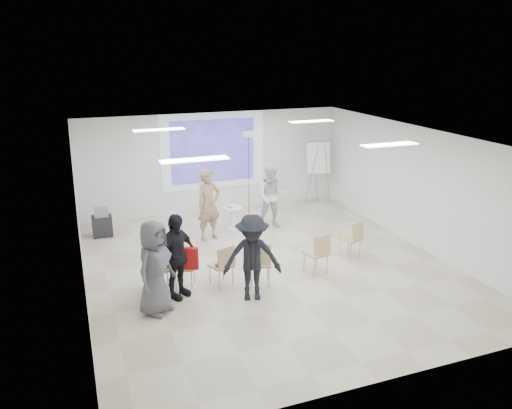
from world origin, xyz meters
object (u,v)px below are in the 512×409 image
object	(u,v)px
laptop	(221,264)
flipchart_easel	(319,157)
pedestal_table	(233,217)
player_left	(209,200)
chair_right_inner	(318,251)
audience_left	(176,250)
audience_outer	(154,262)
chair_far_left	(157,268)
player_right	(272,193)
chair_left_inner	(223,263)
chair_right_far	(353,237)
audience_mid	(252,252)
av_cart	(102,223)
chair_center	(260,261)
chair_left_mid	(184,265)

from	to	relation	value
laptop	flipchart_easel	bearing A→B (deg)	-154.21
pedestal_table	player_left	distance (m)	1.16
chair_right_inner	audience_left	xyz separation A→B (m)	(-3.13, 0.06, 0.45)
flipchart_easel	audience_outer	bearing A→B (deg)	-132.32
chair_far_left	audience_outer	distance (m)	0.99
player_right	chair_far_left	xyz separation A→B (m)	(-3.66, -2.76, -0.46)
player_left	pedestal_table	bearing A→B (deg)	12.08
chair_right_inner	audience_left	bearing A→B (deg)	167.60
chair_left_inner	flipchart_easel	bearing A→B (deg)	26.56
chair_right_far	audience_mid	bearing A→B (deg)	178.18
av_cart	chair_far_left	bearing A→B (deg)	-75.24
chair_center	chair_right_inner	size ratio (longest dim) A/B	1.03
chair_right_far	pedestal_table	bearing A→B (deg)	104.20
laptop	av_cart	world-z (taller)	av_cart
player_right	chair_right_far	xyz separation A→B (m)	(1.01, -2.64, -0.46)
chair_left_mid	av_cart	distance (m)	3.98
chair_center	chair_right_far	bearing A→B (deg)	31.76
chair_far_left	av_cart	xyz separation A→B (m)	(-0.84, 3.71, -0.17)
chair_right_far	audience_mid	size ratio (longest dim) A/B	0.45
audience_mid	chair_center	bearing A→B (deg)	69.97
player_right	chair_far_left	bearing A→B (deg)	-119.65
chair_right_far	audience_outer	distance (m)	4.96
pedestal_table	chair_left_inner	size ratio (longest dim) A/B	0.77
chair_far_left	av_cart	bearing A→B (deg)	91.29
chair_far_left	audience_mid	size ratio (longest dim) A/B	0.45
pedestal_table	chair_left_inner	distance (m)	3.47
pedestal_table	audience_mid	world-z (taller)	audience_mid
audience_left	audience_outer	distance (m)	0.68
audience_outer	pedestal_table	bearing A→B (deg)	9.78
audience_mid	flipchart_easel	distance (m)	6.70
player_left	player_right	distance (m)	1.90
chair_left_mid	audience_left	xyz separation A→B (m)	(-0.22, -0.35, 0.50)
chair_far_left	audience_mid	xyz separation A→B (m)	(1.71, -0.98, 0.47)
chair_left_inner	chair_right_inner	distance (m)	2.14
chair_left_inner	audience_outer	xyz separation A→B (m)	(-1.49, -0.57, 0.49)
chair_far_left	audience_outer	world-z (taller)	audience_outer
player_right	audience_outer	xyz separation A→B (m)	(-3.83, -3.60, 0.04)
chair_right_far	flipchart_easel	xyz separation A→B (m)	(1.18, 4.15, 1.00)
pedestal_table	chair_right_far	world-z (taller)	chair_right_far
chair_far_left	audience_left	distance (m)	0.69
chair_right_far	av_cart	bearing A→B (deg)	124.79
player_right	chair_far_left	world-z (taller)	player_right
player_right	chair_left_inner	world-z (taller)	player_right
audience_outer	av_cart	distance (m)	4.64
chair_center	audience_left	world-z (taller)	audience_left
chair_center	audience_outer	xyz separation A→B (m)	(-2.22, -0.32, 0.45)
player_left	chair_left_inner	bearing A→B (deg)	-117.79
chair_center	flipchart_easel	bearing A→B (deg)	69.60
player_left	player_right	xyz separation A→B (m)	(1.88, 0.27, -0.08)
chair_left_inner	audience_mid	distance (m)	0.93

